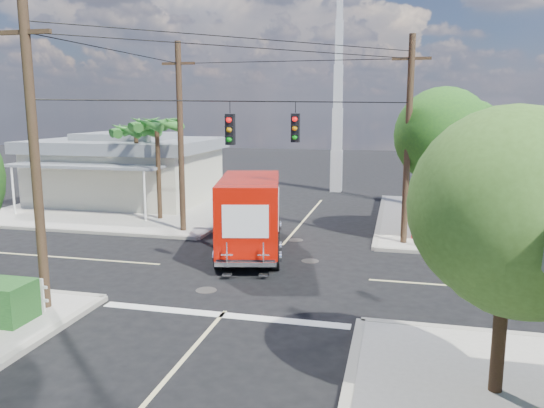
% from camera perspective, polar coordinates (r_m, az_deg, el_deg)
% --- Properties ---
extents(ground, '(120.00, 120.00, 0.00)m').
position_cam_1_polar(ground, '(19.77, -1.36, -7.29)').
color(ground, black).
rests_on(ground, ground).
extents(sidewalk_ne, '(14.12, 14.12, 0.14)m').
position_cam_1_polar(sidewalk_ne, '(30.30, 24.68, -1.92)').
color(sidewalk_ne, '#A9A499').
rests_on(sidewalk_ne, ground).
extents(sidewalk_nw, '(14.12, 14.12, 0.14)m').
position_cam_1_polar(sidewalk_nw, '(33.59, -14.69, -0.20)').
color(sidewalk_nw, '#A9A499').
rests_on(sidewalk_nw, ground).
extents(road_markings, '(32.00, 32.00, 0.01)m').
position_cam_1_polar(road_markings, '(18.42, -2.54, -8.61)').
color(road_markings, beige).
rests_on(road_markings, ground).
extents(building_nw, '(10.80, 10.20, 4.30)m').
position_cam_1_polar(building_nw, '(35.20, -15.25, 3.78)').
color(building_nw, beige).
rests_on(building_nw, sidewalk_nw).
extents(radio_tower, '(0.80, 0.80, 17.00)m').
position_cam_1_polar(radio_tower, '(38.47, 7.07, 9.68)').
color(radio_tower, silver).
rests_on(radio_tower, ground).
extents(tree_ne_front, '(4.21, 4.14, 6.66)m').
position_cam_1_polar(tree_ne_front, '(25.13, 18.99, 6.97)').
color(tree_ne_front, '#422D1C').
rests_on(tree_ne_front, sidewalk_ne).
extents(tree_ne_back, '(3.77, 3.66, 5.82)m').
position_cam_1_polar(tree_ne_back, '(27.69, 23.89, 5.70)').
color(tree_ne_back, '#422D1C').
rests_on(tree_ne_back, sidewalk_ne).
extents(tree_se, '(3.67, 3.54, 5.62)m').
position_cam_1_polar(tree_se, '(11.36, 24.27, -0.35)').
color(tree_se, '#422D1C').
rests_on(tree_se, sidewalk_se).
extents(palm_nw_front, '(3.01, 3.08, 5.59)m').
position_cam_1_polar(palm_nw_front, '(28.55, -12.29, 8.17)').
color(palm_nw_front, '#422D1C').
rests_on(palm_nw_front, sidewalk_nw).
extents(palm_nw_back, '(3.01, 3.08, 5.19)m').
position_cam_1_polar(palm_nw_back, '(30.80, -14.44, 7.52)').
color(palm_nw_back, '#422D1C').
rests_on(palm_nw_back, sidewalk_nw).
extents(utility_poles, '(12.00, 10.68, 9.00)m').
position_cam_1_polar(utility_poles, '(20.88, -4.51, 6.69)').
color(utility_poles, '#473321').
rests_on(utility_poles, ground).
extents(vending_boxes, '(1.90, 0.50, 1.10)m').
position_cam_1_polar(vending_boxes, '(25.04, 16.96, -2.36)').
color(vending_boxes, '#B30A08').
rests_on(vending_boxes, sidewalk_ne).
extents(delivery_truck, '(3.76, 7.73, 3.22)m').
position_cam_1_polar(delivery_truck, '(22.09, -2.31, -1.05)').
color(delivery_truck, black).
rests_on(delivery_truck, ground).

